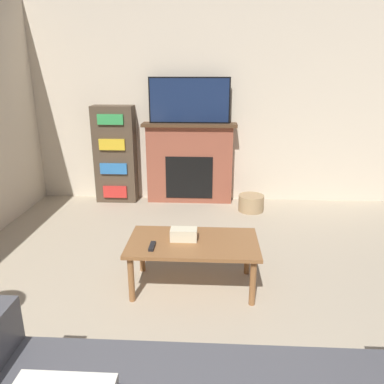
% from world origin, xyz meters
% --- Properties ---
extents(wall_back, '(5.60, 0.06, 2.70)m').
position_xyz_m(wall_back, '(0.00, 4.68, 1.35)').
color(wall_back, beige).
rests_on(wall_back, ground_plane).
extents(fireplace, '(1.26, 0.28, 1.10)m').
position_xyz_m(fireplace, '(-0.17, 4.54, 0.55)').
color(fireplace, brown).
rests_on(fireplace, ground_plane).
extents(tv, '(1.06, 0.03, 0.59)m').
position_xyz_m(tv, '(-0.17, 4.52, 1.39)').
color(tv, black).
rests_on(tv, fireplace).
extents(coffee_table, '(1.08, 0.60, 0.42)m').
position_xyz_m(coffee_table, '(-0.01, 2.34, 0.37)').
color(coffee_table, brown).
rests_on(coffee_table, ground_plane).
extents(tissue_box, '(0.22, 0.12, 0.10)m').
position_xyz_m(tissue_box, '(-0.09, 2.36, 0.47)').
color(tissue_box, beige).
rests_on(tissue_box, coffee_table).
extents(remote_control, '(0.04, 0.15, 0.02)m').
position_xyz_m(remote_control, '(-0.33, 2.21, 0.44)').
color(remote_control, black).
rests_on(remote_control, coffee_table).
extents(bookshelf, '(0.55, 0.29, 1.32)m').
position_xyz_m(bookshelf, '(-1.20, 4.52, 0.66)').
color(bookshelf, '#4C3D2D').
rests_on(bookshelf, ground_plane).
extents(storage_basket, '(0.33, 0.33, 0.21)m').
position_xyz_m(storage_basket, '(0.66, 4.19, 0.11)').
color(storage_basket, tan).
rests_on(storage_basket, ground_plane).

